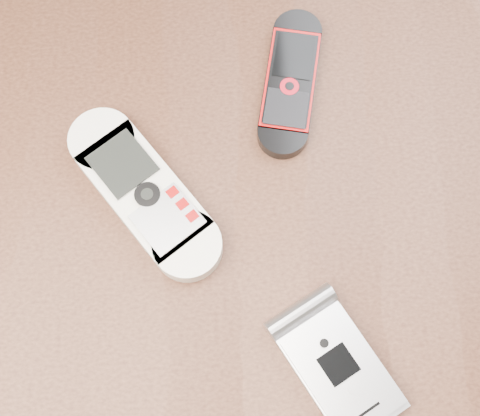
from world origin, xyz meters
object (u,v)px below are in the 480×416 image
at_px(motorola_razr, 339,369).
at_px(nokia_white, 144,192).
at_px(table, 235,247).
at_px(nokia_black_red, 290,82).

bearing_deg(motorola_razr, nokia_white, 104.62).
xyz_separation_m(table, motorola_razr, (0.07, -0.12, 0.11)).
relative_size(nokia_white, motorola_razr, 1.52).
distance_m(table, nokia_white, 0.13).
distance_m(nokia_white, motorola_razr, 0.19).
distance_m(table, motorola_razr, 0.18).
bearing_deg(nokia_white, nokia_black_red, 0.99).
relative_size(nokia_black_red, motorola_razr, 1.24).
relative_size(table, nokia_white, 7.46).
relative_size(table, motorola_razr, 11.31).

